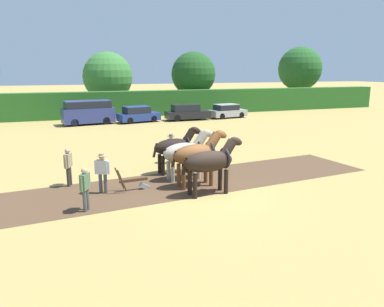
% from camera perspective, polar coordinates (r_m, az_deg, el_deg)
% --- Properties ---
extents(ground_plane, '(240.00, 240.00, 0.00)m').
position_cam_1_polar(ground_plane, '(15.65, 3.80, -6.06)').
color(ground_plane, '#A88E4C').
extents(plowed_furrow_strip, '(26.04, 6.63, 0.01)m').
position_cam_1_polar(plowed_furrow_strip, '(15.89, -13.22, -6.07)').
color(plowed_furrow_strip, brown).
rests_on(plowed_furrow_strip, ground).
extents(hedgerow, '(68.44, 1.69, 2.74)m').
position_cam_1_polar(hedgerow, '(41.51, -11.56, 7.37)').
color(hedgerow, '#286023').
rests_on(hedgerow, ground).
extents(tree_left, '(5.82, 5.82, 7.10)m').
position_cam_1_polar(tree_left, '(46.34, -12.72, 11.33)').
color(tree_left, '#4C3823').
rests_on(tree_left, ground).
extents(tree_center_left, '(5.48, 5.48, 7.21)m').
position_cam_1_polar(tree_center_left, '(47.38, 0.23, 12.00)').
color(tree_center_left, '#4C3823').
rests_on(tree_center_left, ground).
extents(tree_center, '(6.23, 6.23, 8.26)m').
position_cam_1_polar(tree_center, '(57.73, 16.12, 12.30)').
color(tree_center, '#423323').
rests_on(tree_center, ground).
extents(draft_horse_lead_left, '(2.84, 1.12, 2.38)m').
position_cam_1_polar(draft_horse_lead_left, '(15.20, 2.86, -1.21)').
color(draft_horse_lead_left, black).
rests_on(draft_horse_lead_left, ground).
extents(draft_horse_lead_right, '(2.76, 1.15, 2.49)m').
position_cam_1_polar(draft_horse_lead_right, '(16.23, 0.83, -0.12)').
color(draft_horse_lead_right, brown).
rests_on(draft_horse_lead_right, ground).
extents(draft_horse_trail_left, '(2.73, 1.15, 2.35)m').
position_cam_1_polar(draft_horse_trail_left, '(17.33, -0.95, 0.23)').
color(draft_horse_trail_left, '#B2A38E').
rests_on(draft_horse_trail_left, ground).
extents(draft_horse_trail_right, '(2.66, 1.05, 2.32)m').
position_cam_1_polar(draft_horse_trail_right, '(18.40, -2.54, 1.03)').
color(draft_horse_trail_right, black).
rests_on(draft_horse_trail_right, ground).
extents(plow, '(1.50, 0.50, 1.13)m').
position_cam_1_polar(plow, '(16.13, -8.48, -4.44)').
color(plow, '#4C331E').
rests_on(plow, ground).
extents(farmer_at_plow, '(0.59, 0.43, 1.70)m').
position_cam_1_polar(farmer_at_plow, '(15.80, -13.51, -2.45)').
color(farmer_at_plow, '#4C4C4C').
rests_on(farmer_at_plow, ground).
extents(farmer_beside_team, '(0.40, 0.57, 1.60)m').
position_cam_1_polar(farmer_beside_team, '(20.45, -3.21, 1.08)').
color(farmer_beside_team, '#38332D').
rests_on(farmer_beside_team, ground).
extents(farmer_onlooker_left, '(0.41, 0.58, 1.62)m').
position_cam_1_polar(farmer_onlooker_left, '(14.00, -15.97, -4.79)').
color(farmer_onlooker_left, '#4C4C4C').
rests_on(farmer_onlooker_left, ground).
extents(farmer_onlooker_right, '(0.37, 0.63, 1.69)m').
position_cam_1_polar(farmer_onlooker_right, '(17.22, -18.34, -1.55)').
color(farmer_onlooker_right, '#38332D').
rests_on(farmer_onlooker_right, ground).
extents(parked_van, '(4.88, 2.61, 2.22)m').
position_cam_1_polar(parked_van, '(36.37, -15.56, 6.08)').
color(parked_van, navy).
rests_on(parked_van, ground).
extents(parked_car_left, '(4.25, 2.50, 1.56)m').
position_cam_1_polar(parked_car_left, '(36.92, -8.22, 5.89)').
color(parked_car_left, navy).
rests_on(parked_car_left, ground).
extents(parked_car_center_left, '(4.41, 1.75, 1.59)m').
position_cam_1_polar(parked_car_center_left, '(38.10, -0.77, 6.26)').
color(parked_car_center_left, black).
rests_on(parked_car_center_left, ground).
extents(parked_car_center, '(4.12, 2.31, 1.46)m').
position_cam_1_polar(parked_car_center, '(40.10, 5.38, 6.43)').
color(parked_car_center, '#A8A8B2').
rests_on(parked_car_center, ground).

